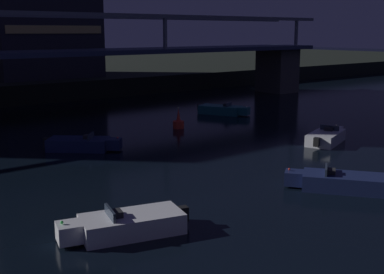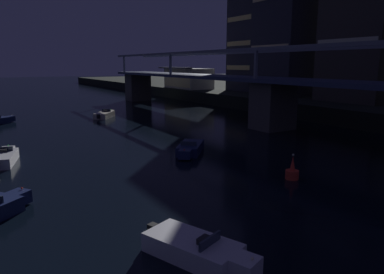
{
  "view_description": "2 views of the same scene",
  "coord_description": "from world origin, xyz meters",
  "px_view_note": "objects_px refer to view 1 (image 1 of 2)",
  "views": [
    {
      "loc": [
        -9.64,
        -6.72,
        7.73
      ],
      "look_at": [
        8.31,
        15.94,
        1.64
      ],
      "focal_mm": 46.96,
      "sensor_mm": 36.0,
      "label": 1
    },
    {
      "loc": [
        30.14,
        7.67,
        7.6
      ],
      "look_at": [
        4.44,
        23.67,
        1.33
      ],
      "focal_mm": 33.04,
      "sensor_mm": 36.0,
      "label": 2
    }
  ],
  "objects_px": {
    "speedboat_near_right": "(327,137)",
    "speedboat_near_center": "(127,224)",
    "speedboat_mid_left": "(82,144)",
    "channel_buoy": "(178,123)",
    "speedboat_mid_right": "(339,182)",
    "speedboat_far_left": "(222,110)"
  },
  "relations": [
    {
      "from": "speedboat_mid_right",
      "to": "speedboat_far_left",
      "type": "distance_m",
      "value": 23.74
    },
    {
      "from": "speedboat_near_center",
      "to": "speedboat_far_left",
      "type": "relative_size",
      "value": 1.05
    },
    {
      "from": "speedboat_near_center",
      "to": "speedboat_mid_left",
      "type": "height_order",
      "value": "same"
    },
    {
      "from": "speedboat_near_right",
      "to": "speedboat_mid_right",
      "type": "bearing_deg",
      "value": -140.13
    },
    {
      "from": "speedboat_near_right",
      "to": "speedboat_mid_left",
      "type": "height_order",
      "value": "same"
    },
    {
      "from": "speedboat_near_center",
      "to": "speedboat_mid_left",
      "type": "bearing_deg",
      "value": 70.32
    },
    {
      "from": "speedboat_near_center",
      "to": "channel_buoy",
      "type": "height_order",
      "value": "channel_buoy"
    },
    {
      "from": "speedboat_near_right",
      "to": "speedboat_mid_left",
      "type": "relative_size",
      "value": 1.13
    },
    {
      "from": "speedboat_near_right",
      "to": "channel_buoy",
      "type": "height_order",
      "value": "channel_buoy"
    },
    {
      "from": "speedboat_near_center",
      "to": "speedboat_mid_left",
      "type": "relative_size",
      "value": 1.15
    },
    {
      "from": "speedboat_near_right",
      "to": "channel_buoy",
      "type": "distance_m",
      "value": 11.92
    },
    {
      "from": "speedboat_mid_right",
      "to": "speedboat_near_center",
      "type": "bearing_deg",
      "value": 171.49
    },
    {
      "from": "speedboat_far_left",
      "to": "channel_buoy",
      "type": "height_order",
      "value": "channel_buoy"
    },
    {
      "from": "speedboat_near_right",
      "to": "speedboat_mid_left",
      "type": "distance_m",
      "value": 17.02
    },
    {
      "from": "speedboat_mid_left",
      "to": "channel_buoy",
      "type": "height_order",
      "value": "channel_buoy"
    },
    {
      "from": "speedboat_far_left",
      "to": "speedboat_mid_left",
      "type": "bearing_deg",
      "value": -162.98
    },
    {
      "from": "speedboat_mid_left",
      "to": "speedboat_far_left",
      "type": "bearing_deg",
      "value": 17.02
    },
    {
      "from": "speedboat_mid_right",
      "to": "speedboat_near_right",
      "type": "bearing_deg",
      "value": 39.87
    },
    {
      "from": "speedboat_far_left",
      "to": "channel_buoy",
      "type": "bearing_deg",
      "value": -157.56
    },
    {
      "from": "speedboat_mid_right",
      "to": "channel_buoy",
      "type": "xyz_separation_m",
      "value": [
        3.47,
        17.89,
        0.06
      ]
    },
    {
      "from": "speedboat_near_right",
      "to": "speedboat_near_center",
      "type": "bearing_deg",
      "value": -164.68
    },
    {
      "from": "speedboat_mid_right",
      "to": "channel_buoy",
      "type": "height_order",
      "value": "channel_buoy"
    }
  ]
}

